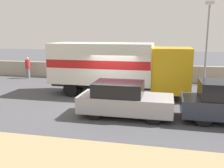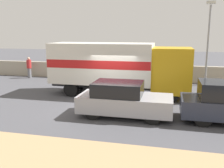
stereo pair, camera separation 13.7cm
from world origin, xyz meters
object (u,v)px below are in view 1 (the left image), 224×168
Objects in this scene: street_lamp at (207,37)px; box_truck at (116,65)px; car_hatchback at (124,100)px; pedestrian at (28,67)px.

street_lamp is 0.71× the size of box_truck.
car_hatchback is (1.12, -3.76, -1.03)m from box_truck.
pedestrian is (-8.26, 4.02, -0.90)m from box_truck.
box_truck is (-5.60, -4.22, -1.64)m from street_lamp.
box_truck is 4.72× the size of pedestrian.
street_lamp is at bearing 36.98° from box_truck.
car_hatchback is at bearing -119.33° from street_lamp.
car_hatchback is at bearing -39.70° from pedestrian.
car_hatchback is 12.19m from pedestrian.
pedestrian is at bearing -179.20° from street_lamp.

